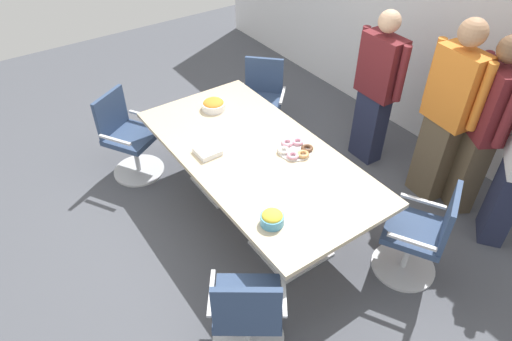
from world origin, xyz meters
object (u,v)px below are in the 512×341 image
office_chair_1 (420,238)px  office_chair_0 (248,315)px  person_standing_2 (482,127)px  napkin_pile (207,151)px  snack_bowl_chips_orange (214,105)px  person_standing_0 (377,88)px  office_chair_3 (129,140)px  conference_table (256,164)px  donut_platter (295,149)px  person_standing_1 (448,112)px  office_chair_2 (262,104)px  snack_bowl_chips_yellow (272,218)px

office_chair_1 → office_chair_0: bearing=142.7°
person_standing_2 → napkin_pile: (-1.24, -2.08, -0.14)m
person_standing_2 → snack_bowl_chips_orange: bearing=73.3°
snack_bowl_chips_orange → person_standing_0: bearing=62.5°
office_chair_3 → conference_table: bearing=86.9°
office_chair_0 → donut_platter: office_chair_0 is taller
conference_table → person_standing_1: (0.72, 1.61, 0.33)m
office_chair_2 → office_chair_3: (-0.22, -1.55, 0.00)m
person_standing_1 → napkin_pile: bearing=71.0°
office_chair_0 → person_standing_2: size_ratio=0.52×
snack_bowl_chips_orange → snack_bowl_chips_yellow: (1.60, -0.46, 0.00)m
office_chair_3 → snack_bowl_chips_orange: bearing=117.0°
office_chair_3 → office_chair_0: bearing=55.5°
person_standing_2 → snack_bowl_chips_orange: size_ratio=7.43×
office_chair_1 → napkin_pile: 1.91m
conference_table → person_standing_0: size_ratio=1.44×
office_chair_2 → donut_platter: (1.27, -0.55, 0.36)m
office_chair_0 → person_standing_0: (-1.17, 2.39, 0.46)m
snack_bowl_chips_orange → snack_bowl_chips_yellow: size_ratio=1.34×
conference_table → napkin_pile: (-0.23, -0.35, 0.15)m
office_chair_1 → snack_bowl_chips_orange: bearing=76.9°
office_chair_0 → office_chair_1: size_ratio=1.00×
office_chair_1 → snack_bowl_chips_yellow: bearing=123.7°
office_chair_1 → person_standing_1: size_ratio=0.50×
person_standing_1 → donut_platter: (-0.55, -1.31, -0.19)m
office_chair_2 → donut_platter: office_chair_2 is taller
person_standing_0 → snack_bowl_chips_yellow: person_standing_0 is taller
person_standing_2 → donut_platter: 1.66m
office_chair_2 → office_chair_1: bearing=131.5°
snack_bowl_chips_yellow → donut_platter: bearing=130.7°
snack_bowl_chips_yellow → donut_platter: (-0.59, 0.69, -0.03)m
office_chair_1 → person_standing_0: person_standing_0 is taller
office_chair_3 → person_standing_1: 3.13m
conference_table → snack_bowl_chips_yellow: (0.76, -0.39, 0.18)m
office_chair_0 → donut_platter: bearing=74.5°
office_chair_1 → conference_table: bearing=88.5°
person_standing_0 → person_standing_1: size_ratio=0.91×
office_chair_0 → donut_platter: (-0.93, 1.13, 0.36)m
person_standing_0 → person_standing_1: bearing=-173.7°
person_standing_1 → snack_bowl_chips_orange: size_ratio=7.73×
person_standing_1 → napkin_pile: size_ratio=9.32×
person_standing_0 → snack_bowl_chips_orange: size_ratio=7.05×
snack_bowl_chips_yellow → conference_table: bearing=153.0°
conference_table → donut_platter: (0.17, 0.30, 0.15)m
donut_platter → conference_table: bearing=-120.4°
office_chair_0 → person_standing_1: bearing=44.1°
person_standing_1 → snack_bowl_chips_orange: person_standing_1 is taller
conference_table → donut_platter: bearing=59.6°
office_chair_1 → snack_bowl_chips_orange: size_ratio=3.85×
office_chair_3 → person_standing_1: (2.03, 2.31, 0.55)m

